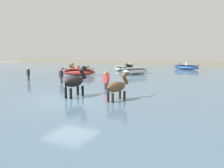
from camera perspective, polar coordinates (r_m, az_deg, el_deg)
The scene contains 15 objects.
ground_plane at distance 12.08m, azimuth -10.91°, elevation -5.91°, with size 120.00×120.00×0.00m, color gray.
water_surface at distance 20.83m, azimuth 5.39°, elevation 0.73°, with size 90.00×90.00×0.43m, color slate.
horse_lead_black at distance 12.40m, azimuth -9.70°, elevation 0.46°, with size 0.63×1.97×2.15m.
horse_trailing_bay at distance 11.28m, azimuth 1.43°, elevation -0.91°, with size 0.83×1.75×1.91m.
boat_distant_west at distance 33.64m, azimuth -10.62°, elevation 4.32°, with size 1.98×2.70×1.00m.
boat_far_inshore at distance 34.28m, azimuth 18.99°, elevation 4.20°, with size 3.73×1.46×1.16m.
boat_far_offshore at distance 30.84m, azimuth 1.91°, elevation 4.18°, with size 2.12×3.07×0.64m.
boat_mid_outer at distance 25.56m, azimuth 6.28°, elevation 3.43°, with size 2.94×3.59×0.89m.
boat_mid_channel at distance 34.62m, azimuth 4.51°, elevation 4.63°, with size 2.53×3.29×1.13m.
boat_near_port at distance 24.35m, azimuth -8.77°, elevation 3.14°, with size 3.90×2.67×1.20m.
person_wading_mid at distance 14.77m, azimuth -1.74°, elevation 0.23°, with size 0.32×0.20×1.63m.
person_onlooker_right at distance 21.18m, azimuth -21.23°, elevation 2.10°, with size 0.37×0.31×1.63m.
person_spectator_far at distance 18.70m, azimuth -13.24°, elevation 1.70°, with size 0.21×0.33×1.63m.
person_onlooker_left at distance 15.95m, azimuth -1.24°, elevation 0.83°, with size 0.37×0.30×1.63m.
far_shoreline at distance 44.49m, azimuth 16.12°, elevation 5.12°, with size 80.00×2.40×1.52m, color gray.
Camera 1 is at (6.93, -9.46, 2.92)m, focal length 34.62 mm.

